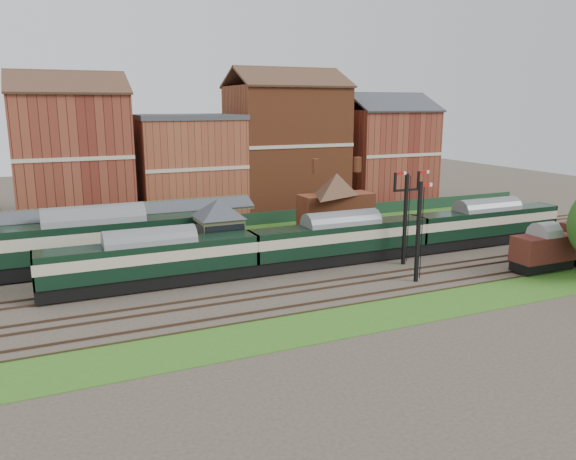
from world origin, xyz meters
name	(u,v)px	position (x,y,z in m)	size (l,w,h in m)	color
ground	(266,273)	(0.00, 0.00, 0.00)	(160.00, 160.00, 0.00)	#473D33
grass_back	(211,233)	(0.00, 16.00, 0.03)	(90.00, 4.50, 0.06)	#2D6619
grass_front	(336,322)	(0.00, -12.00, 0.03)	(90.00, 5.00, 0.06)	#2D6619
fence	(206,223)	(0.00, 18.00, 0.75)	(90.00, 0.12, 1.50)	#193823
platform	(179,247)	(-5.00, 9.75, 0.50)	(55.00, 3.40, 1.00)	#2D2D2D
signal_box	(219,231)	(-3.00, 3.25, 3.19)	(5.40, 5.40, 6.00)	#647553
brick_hut	(303,244)	(5.00, 3.25, 1.20)	(3.20, 2.64, 2.94)	maroon
station_building	(336,199)	(12.00, 9.75, 3.96)	(8.10, 8.10, 5.90)	brown
canopy	(111,209)	(-11.00, 9.75, 4.58)	(26.00, 3.89, 4.08)	#4B5032
semaphore_bracket	(406,212)	(12.04, -2.50, 4.63)	(3.60, 0.25, 8.18)	black
semaphore_siding	(419,230)	(10.02, -7.00, 4.16)	(1.23, 0.25, 8.00)	black
town_backdrop	(187,162)	(-0.18, 25.00, 7.00)	(69.00, 10.00, 16.00)	brown
dmu_train	(341,239)	(7.10, 0.00, 2.24)	(49.60, 2.61, 3.81)	black
platform_railcar	(96,240)	(-12.77, 6.50, 2.64)	(19.74, 3.11, 4.55)	black
goods_van_a	(543,250)	(21.40, -9.00, 1.86)	(5.33, 2.31, 3.23)	black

